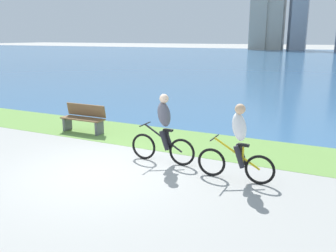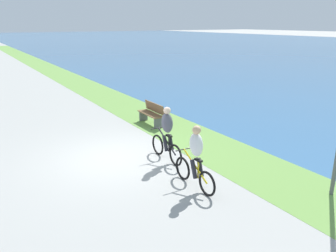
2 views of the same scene
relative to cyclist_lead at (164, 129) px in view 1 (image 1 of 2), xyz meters
name	(u,v)px [view 1 (image 1 of 2)]	position (x,y,z in m)	size (l,w,h in m)	color
ground_plane	(98,173)	(-1.03, -1.28, -0.84)	(300.00, 300.00, 0.00)	#9E9E99
grass_strip_bayside	(162,138)	(-1.03, 1.92, -0.84)	(120.00, 2.38, 0.01)	#6B9947
bay_water_surface	(308,59)	(-1.03, 46.25, -0.84)	(300.00, 86.27, 0.00)	#386693
cyclist_lead	(164,129)	(0.00, 0.00, 0.00)	(1.72, 0.52, 1.71)	black
cyclist_trailing	(238,143)	(1.92, -0.33, -0.01)	(1.70, 0.52, 1.68)	black
bench_near_path	(84,118)	(-3.66, 1.50, -0.39)	(1.50, 0.47, 0.90)	brown
city_skyline_far_shore	(333,10)	(-0.07, 81.56, 7.89)	(37.63, 12.04, 25.35)	#ADA899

